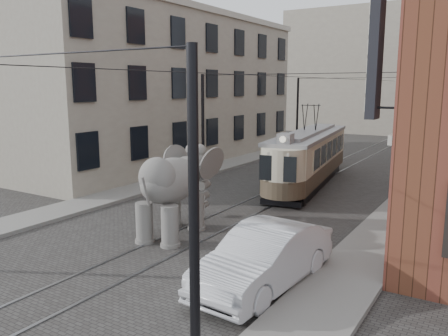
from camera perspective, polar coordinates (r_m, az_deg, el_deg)
The scene contains 10 objects.
ground at distance 19.15m, azimuth 1.10°, elevation -5.96°, with size 120.00×120.00×0.00m, color #3B3936.
tram_rails at distance 19.15m, azimuth 1.10°, elevation -5.92°, with size 1.54×80.00×0.02m, color slate, non-canonical shape.
sidewalk_right at distance 17.01m, azimuth 18.94°, elevation -8.38°, with size 2.00×60.00×0.15m, color slate.
sidewalk_left at distance 23.03m, azimuth -12.96°, elevation -3.25°, with size 2.00×60.00×0.15m, color slate.
stucco_building at distance 32.90m, azimuth -6.56°, elevation 9.59°, with size 7.00×24.00×10.00m, color gray.
distant_block at distance 56.62m, azimuth 22.73°, elevation 11.16°, with size 28.00×10.00×14.00m, color gray.
catenary at distance 23.04m, azimuth 7.08°, elevation 4.33°, with size 11.00×30.20×6.00m, color black, non-canonical shape.
tram at distance 25.20m, azimuth 10.65°, elevation 2.86°, with size 2.27×10.99×4.36m, color beige, non-canonical shape.
elephant at distance 16.34m, azimuth -6.65°, elevation -3.16°, with size 2.84×5.15×3.15m, color slate, non-canonical shape.
parked_car at distance 12.47m, azimuth 5.11°, elevation -11.07°, with size 1.76×5.00×1.65m, color #B8B9BD.
Camera 1 is at (9.39, -15.81, 5.35)m, focal length 36.49 mm.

